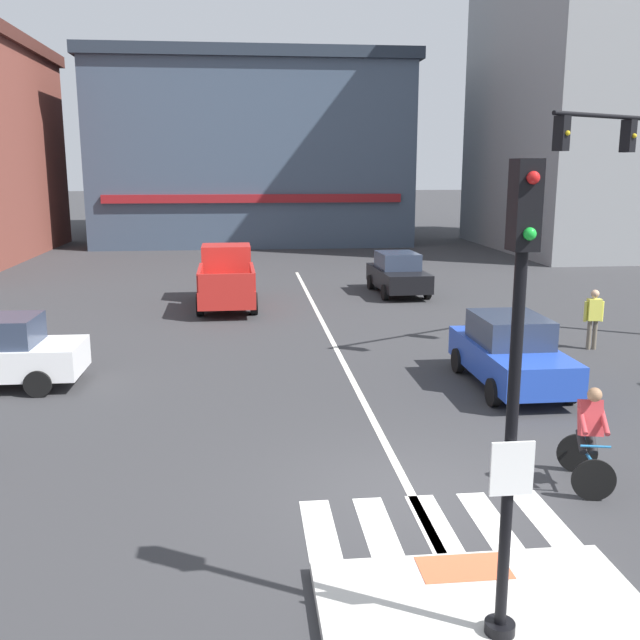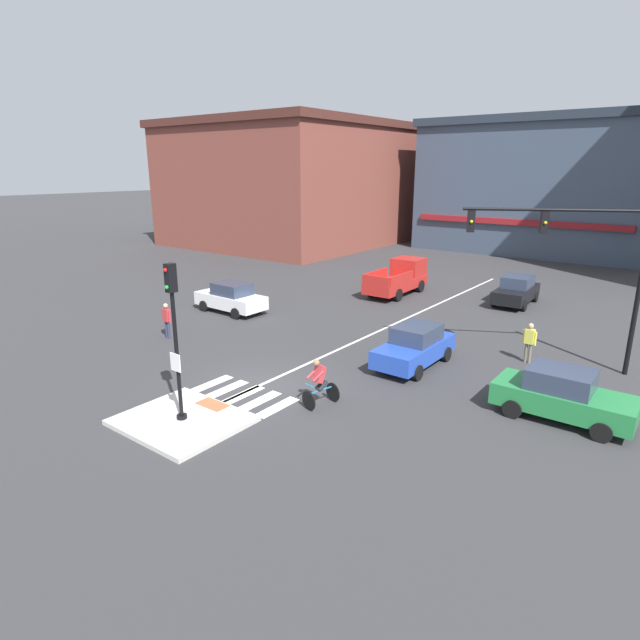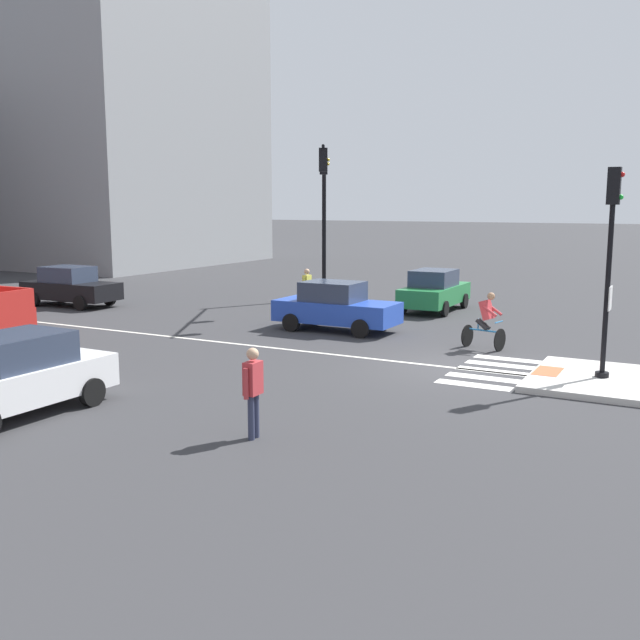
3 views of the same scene
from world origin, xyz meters
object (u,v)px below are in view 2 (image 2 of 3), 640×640
(traffic_light_mast, at_px, (582,255))
(car_green_cross_right, at_px, (562,395))
(pedestrian_at_curb_left, at_px, (167,318))
(car_blue_eastbound_mid, at_px, (415,346))
(car_white_cross_left, at_px, (231,298))
(cyclist, at_px, (319,382))
(signal_pole, at_px, (175,328))
(pedestrian_waiting_far_side, at_px, (529,340))
(pickup_truck_red_westbound_distant, at_px, (400,278))
(car_black_eastbound_distant, at_px, (516,291))

(traffic_light_mast, height_order, car_green_cross_right, traffic_light_mast)
(pedestrian_at_curb_left, bearing_deg, car_blue_eastbound_mid, 19.60)
(car_white_cross_left, relative_size, cyclist, 2.45)
(car_white_cross_left, xyz_separation_m, cyclist, (11.02, -6.46, 0.06))
(traffic_light_mast, height_order, car_white_cross_left, traffic_light_mast)
(signal_pole, height_order, cyclist, signal_pole)
(traffic_light_mast, bearing_deg, car_green_cross_right, -79.35)
(pedestrian_waiting_far_side, bearing_deg, pedestrian_at_curb_left, -154.18)
(car_blue_eastbound_mid, xyz_separation_m, cyclist, (-0.73, -5.27, 0.06))
(traffic_light_mast, xyz_separation_m, car_white_cross_left, (-16.76, -1.92, -3.73))
(car_green_cross_right, bearing_deg, cyclist, -149.50)
(signal_pole, relative_size, car_blue_eastbound_mid, 1.18)
(car_green_cross_right, relative_size, pickup_truck_red_westbound_distant, 0.80)
(car_blue_eastbound_mid, height_order, car_white_cross_left, same)
(signal_pole, xyz_separation_m, cyclist, (2.67, 3.54, -2.20))
(pickup_truck_red_westbound_distant, xyz_separation_m, pedestrian_waiting_far_side, (10.16, -7.66, 0.00))
(pedestrian_at_curb_left, bearing_deg, signal_pole, -34.36)
(signal_pole, distance_m, car_black_eastbound_distant, 21.58)
(car_green_cross_right, height_order, pedestrian_waiting_far_side, pedestrian_waiting_far_side)
(car_black_eastbound_distant, xyz_separation_m, cyclist, (-0.79, -17.64, 0.06))
(signal_pole, xyz_separation_m, pickup_truck_red_westbound_distant, (-3.24, 19.53, -2.10))
(car_blue_eastbound_mid, bearing_deg, pickup_truck_red_westbound_distant, 121.78)
(car_blue_eastbound_mid, xyz_separation_m, pickup_truck_red_westbound_distant, (-6.64, 10.72, 0.17))
(pickup_truck_red_westbound_distant, bearing_deg, car_blue_eastbound_mid, -58.22)
(signal_pole, xyz_separation_m, car_black_eastbound_distant, (3.47, 21.18, -2.26))
(car_blue_eastbound_mid, bearing_deg, pedestrian_at_curb_left, -160.40)
(car_blue_eastbound_mid, distance_m, car_white_cross_left, 11.82)
(traffic_light_mast, bearing_deg, pickup_truck_red_westbound_distant, 146.81)
(pickup_truck_red_westbound_distant, xyz_separation_m, cyclist, (5.91, -15.99, -0.11))
(car_blue_eastbound_mid, bearing_deg, car_white_cross_left, 174.23)
(car_green_cross_right, xyz_separation_m, cyclist, (-6.58, -3.87, 0.06))
(car_black_eastbound_distant, relative_size, cyclist, 2.48)
(car_white_cross_left, xyz_separation_m, pickup_truck_red_westbound_distant, (5.11, 9.54, 0.17))
(car_blue_eastbound_mid, bearing_deg, car_black_eastbound_distant, 89.72)
(traffic_light_mast, relative_size, car_blue_eastbound_mid, 1.56)
(car_white_cross_left, bearing_deg, car_black_eastbound_distant, 43.43)
(signal_pole, distance_m, pedestrian_waiting_far_side, 13.90)
(cyclist, bearing_deg, car_green_cross_right, 30.50)
(signal_pole, bearing_deg, car_green_cross_right, 38.72)
(cyclist, bearing_deg, pedestrian_waiting_far_side, 63.00)
(car_white_cross_left, bearing_deg, cyclist, -30.35)
(car_blue_eastbound_mid, relative_size, car_white_cross_left, 0.99)
(car_black_eastbound_distant, bearing_deg, cyclist, -92.58)
(pickup_truck_red_westbound_distant, height_order, pedestrian_at_curb_left, pickup_truck_red_westbound_distant)
(cyclist, bearing_deg, car_blue_eastbound_mid, 82.08)
(car_white_cross_left, xyz_separation_m, car_black_eastbound_distant, (11.82, 11.19, 0.00))
(signal_pole, height_order, car_black_eastbound_distant, signal_pole)
(traffic_light_mast, distance_m, pedestrian_at_curb_left, 17.53)
(car_green_cross_right, relative_size, car_black_eastbound_distant, 0.99)
(car_black_eastbound_distant, bearing_deg, traffic_light_mast, -61.95)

